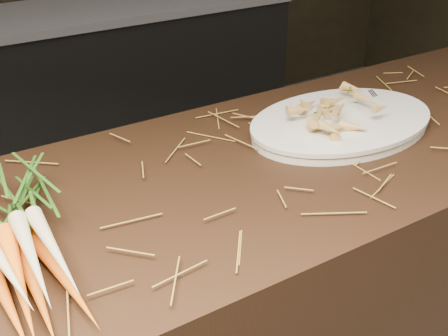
{
  "coord_description": "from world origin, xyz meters",
  "views": [
    {
      "loc": [
        -0.78,
        -0.61,
        1.52
      ],
      "look_at": [
        -0.26,
        0.23,
        0.96
      ],
      "focal_mm": 45.0,
      "sensor_mm": 36.0,
      "label": 1
    }
  ],
  "objects": [
    {
      "name": "straw_bedding",
      "position": [
        0.0,
        0.3,
        0.91
      ],
      "size": [
        1.4,
        0.6,
        0.02
      ],
      "primitive_type": null,
      "color": "olive",
      "rests_on": "main_counter"
    },
    {
      "name": "serving_platter",
      "position": [
        0.16,
        0.34,
        0.91
      ],
      "size": [
        0.51,
        0.34,
        0.03
      ],
      "primitive_type": null,
      "rotation": [
        0.0,
        0.0,
        0.0
      ],
      "color": "white",
      "rests_on": "main_counter"
    },
    {
      "name": "root_veg_bunch",
      "position": [
        -0.67,
        0.28,
        0.95
      ],
      "size": [
        0.18,
        0.52,
        0.1
      ],
      "rotation": [
        0.0,
        0.0,
        -0.04
      ],
      "color": "orange",
      "rests_on": "main_counter"
    },
    {
      "name": "main_counter",
      "position": [
        0.0,
        0.3,
        0.45
      ],
      "size": [
        2.4,
        0.7,
        0.9
      ],
      "primitive_type": "cube",
      "color": "black",
      "rests_on": "ground"
    },
    {
      "name": "serving_fork",
      "position": [
        0.34,
        0.31,
        0.93
      ],
      "size": [
        0.1,
        0.18,
        0.0
      ],
      "primitive_type": "cube",
      "rotation": [
        0.0,
        0.0,
        -0.48
      ],
      "color": "silver",
      "rests_on": "serving_platter"
    },
    {
      "name": "back_counter",
      "position": [
        0.3,
        2.18,
        0.42
      ],
      "size": [
        1.82,
        0.62,
        0.84
      ],
      "color": "black",
      "rests_on": "ground"
    },
    {
      "name": "roasted_veg_heap",
      "position": [
        0.16,
        0.34,
        0.96
      ],
      "size": [
        0.25,
        0.18,
        0.06
      ],
      "primitive_type": null,
      "rotation": [
        0.0,
        0.0,
        0.0
      ],
      "color": "tan",
      "rests_on": "serving_platter"
    }
  ]
}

